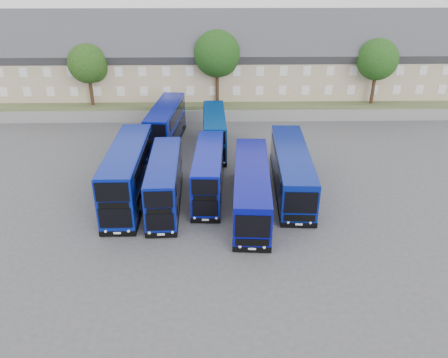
% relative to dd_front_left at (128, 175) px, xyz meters
% --- Properties ---
extents(ground, '(120.00, 120.00, 0.00)m').
position_rel_dd_front_left_xyz_m(ground, '(5.67, -3.46, -2.33)').
color(ground, '#48494D').
rests_on(ground, ground).
extents(retaining_wall, '(70.00, 0.40, 1.50)m').
position_rel_dd_front_left_xyz_m(retaining_wall, '(5.67, 20.54, -1.58)').
color(retaining_wall, slate).
rests_on(retaining_wall, ground).
extents(earth_bank, '(80.00, 20.00, 2.00)m').
position_rel_dd_front_left_xyz_m(earth_bank, '(5.67, 30.54, -1.33)').
color(earth_bank, '#485731').
rests_on(earth_bank, ground).
extents(terrace_row, '(60.00, 10.40, 11.20)m').
position_rel_dd_front_left_xyz_m(terrace_row, '(8.67, 26.54, 4.26)').
color(terrace_row, tan).
rests_on(terrace_row, earth_bank).
extents(dd_front_left, '(2.77, 11.94, 4.74)m').
position_rel_dd_front_left_xyz_m(dd_front_left, '(0.00, 0.00, 0.00)').
color(dd_front_left, navy).
rests_on(dd_front_left, ground).
extents(dd_front_mid, '(2.64, 10.44, 4.12)m').
position_rel_dd_front_left_xyz_m(dd_front_mid, '(3.16, -1.03, -0.31)').
color(dd_front_mid, navy).
rests_on(dd_front_mid, ground).
extents(dd_front_right, '(2.78, 10.27, 4.04)m').
position_rel_dd_front_left_xyz_m(dd_front_right, '(6.76, 0.84, -0.35)').
color(dd_front_right, '#08119A').
rests_on(dd_front_right, ground).
extents(dd_rear_left, '(3.62, 11.35, 4.44)m').
position_rel_dd_front_left_xyz_m(dd_rear_left, '(1.93, 12.74, -0.15)').
color(dd_rear_left, '#07128C').
rests_on(dd_rear_left, ground).
extents(dd_rear_right, '(2.51, 10.13, 4.00)m').
position_rel_dd_front_left_xyz_m(dd_rear_right, '(7.27, 11.21, -0.37)').
color(dd_rear_right, navy).
rests_on(dd_rear_right, ground).
extents(coach_east_a, '(3.62, 13.32, 3.60)m').
position_rel_dd_front_left_xyz_m(coach_east_a, '(10.30, -1.60, -0.56)').
color(coach_east_a, '#070A85').
rests_on(coach_east_a, ground).
extents(coach_east_b, '(3.59, 13.60, 3.68)m').
position_rel_dd_front_left_xyz_m(coach_east_b, '(14.12, 1.66, -0.53)').
color(coach_east_b, navy).
rests_on(coach_east_b, ground).
extents(tree_west, '(4.80, 4.80, 7.65)m').
position_rel_dd_front_left_xyz_m(tree_west, '(-8.18, 21.64, 4.72)').
color(tree_west, '#382314').
rests_on(tree_west, earth_bank).
extents(tree_mid, '(5.76, 5.76, 9.18)m').
position_rel_dd_front_left_xyz_m(tree_mid, '(7.82, 22.14, 5.73)').
color(tree_mid, '#382314').
rests_on(tree_mid, earth_bank).
extents(tree_east, '(5.12, 5.12, 8.16)m').
position_rel_dd_front_left_xyz_m(tree_east, '(27.82, 21.64, 5.06)').
color(tree_east, '#382314').
rests_on(tree_east, earth_bank).
extents(tree_far, '(5.44, 5.44, 8.67)m').
position_rel_dd_front_left_xyz_m(tree_far, '(33.82, 28.64, 5.40)').
color(tree_far, '#382314').
rests_on(tree_far, earth_bank).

